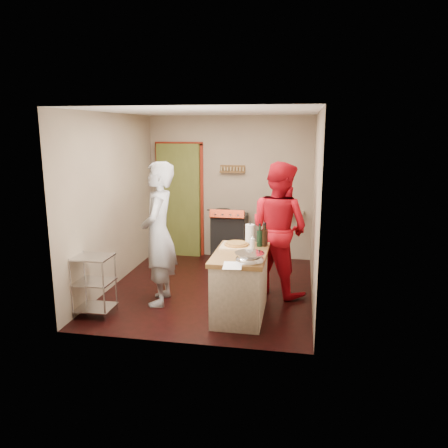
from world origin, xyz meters
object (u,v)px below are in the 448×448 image
(stove, at_px, (230,237))
(island, at_px, (241,282))
(person_stripe, at_px, (159,234))
(person_red, at_px, (279,229))
(wire_shelving, at_px, (94,283))

(stove, relative_size, island, 0.79)
(island, bearing_deg, person_stripe, 168.91)
(person_stripe, bearing_deg, person_red, 106.20)
(stove, bearing_deg, island, -76.99)
(stove, height_order, island, island)
(island, relative_size, person_stripe, 0.66)
(stove, xyz_separation_m, person_stripe, (-0.63, -2.07, 0.52))
(wire_shelving, bearing_deg, person_stripe, 38.20)
(stove, distance_m, island, 2.36)
(island, bearing_deg, stove, 103.01)
(stove, xyz_separation_m, island, (0.53, -2.30, 0.00))
(person_stripe, bearing_deg, stove, 156.07)
(person_stripe, distance_m, person_red, 1.72)
(island, height_order, person_stripe, person_stripe)
(wire_shelving, height_order, island, island)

